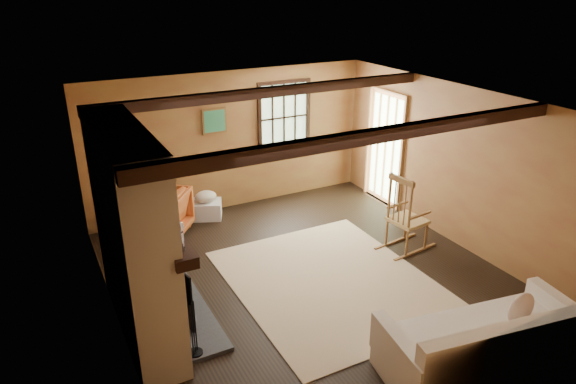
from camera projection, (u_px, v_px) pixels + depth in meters
ground at (310, 278)px, 7.00m from camera, size 5.50×5.50×0.00m
room_envelope at (317, 157)px, 6.67m from camera, size 5.02×5.52×2.44m
fireplace at (136, 243)px, 5.63m from camera, size 1.02×2.30×2.40m
rug at (330, 281)px, 6.92m from camera, size 2.50×3.00×0.01m
rocking_chair at (406, 218)px, 7.58m from camera, size 0.92×0.55×1.20m
sofa at (487, 349)px, 5.21m from camera, size 2.23×1.24×0.85m
firewood_pile at (126, 229)px, 8.11m from camera, size 0.67×0.12×0.25m
laundry_basket at (206, 210)px, 8.71m from camera, size 0.61×0.55×0.30m
basket_pillow at (206, 196)px, 8.62m from camera, size 0.41×0.34×0.18m
armchair at (161, 213)px, 8.06m from camera, size 1.13×1.13×0.74m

